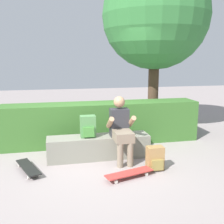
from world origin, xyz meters
TOP-DOWN VIEW (x-y plane):
  - ground_plane at (0.00, 0.00)m, footprint 24.00×24.00m
  - bench_main at (0.00, 0.26)m, footprint 1.91×0.44m
  - person_skater at (0.38, 0.05)m, footprint 0.49×0.62m
  - skateboard_near_person at (0.33, -0.71)m, footprint 0.82×0.41m
  - skateboard_beside_bench at (-1.26, -0.13)m, footprint 0.48×0.82m
  - backpack_on_bench at (-0.20, 0.25)m, footprint 0.28×0.23m
  - backpack_on_ground at (0.85, -0.48)m, footprint 0.28×0.23m
  - hedge_row at (0.24, 1.17)m, footprint 4.29×0.63m
  - tree_behind_bench at (1.76, 2.09)m, footprint 2.67×2.67m

SIDE VIEW (x-z plane):
  - ground_plane at x=0.00m, z-range 0.00..0.00m
  - skateboard_near_person at x=0.33m, z-range 0.03..0.12m
  - skateboard_beside_bench at x=-1.26m, z-range 0.03..0.12m
  - backpack_on_ground at x=0.85m, z-range -0.01..0.39m
  - bench_main at x=0.00m, z-range 0.00..0.43m
  - hedge_row at x=0.24m, z-range 0.00..0.90m
  - backpack_on_bench at x=-0.20m, z-range 0.42..0.82m
  - person_skater at x=0.38m, z-range 0.04..1.22m
  - tree_behind_bench at x=1.76m, z-range 0.77..5.00m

